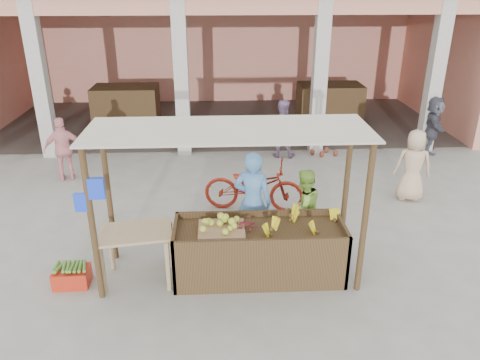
{
  "coord_description": "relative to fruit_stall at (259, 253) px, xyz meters",
  "views": [
    {
      "loc": [
        -0.09,
        -6.18,
        4.32
      ],
      "look_at": [
        0.26,
        1.2,
        1.11
      ],
      "focal_mm": 35.0,
      "sensor_mm": 36.0,
      "label": 1
    }
  ],
  "objects": [
    {
      "name": "ground",
      "position": [
        -0.5,
        0.0,
        -0.4
      ],
      "size": [
        60.0,
        60.0,
        0.0
      ],
      "primitive_type": "plane",
      "color": "gray",
      "rests_on": "ground"
    },
    {
      "name": "vendor_blue",
      "position": [
        -0.05,
        0.8,
        0.55
      ],
      "size": [
        0.83,
        0.71,
        1.89
      ],
      "primitive_type": "imported",
      "rotation": [
        0.0,
        0.0,
        2.83
      ],
      "color": "#538CCC",
      "rests_on": "ground"
    },
    {
      "name": "stall_awning",
      "position": [
        -0.51,
        0.06,
        1.58
      ],
      "size": [
        4.09,
        1.35,
        2.39
      ],
      "color": "#523C21",
      "rests_on": "ground"
    },
    {
      "name": "red_crate",
      "position": [
        -2.86,
        -0.13,
        -0.26
      ],
      "size": [
        0.53,
        0.39,
        0.27
      ],
      "primitive_type": "cube",
      "rotation": [
        0.0,
        0.0,
        0.02
      ],
      "color": "red",
      "rests_on": "ground"
    },
    {
      "name": "papaya_pile",
      "position": [
        -1.85,
        -0.03,
        0.54
      ],
      "size": [
        0.62,
        0.35,
        0.18
      ],
      "primitive_type": null,
      "color": "#4D8F2E",
      "rests_on": "side_table"
    },
    {
      "name": "shopper_f",
      "position": [
        1.03,
        5.31,
        0.43
      ],
      "size": [
        0.87,
        0.59,
        1.65
      ],
      "primitive_type": "imported",
      "rotation": [
        0.0,
        0.0,
        2.97
      ],
      "color": "gray",
      "rests_on": "ground"
    },
    {
      "name": "shopper_c",
      "position": [
        3.41,
        2.61,
        0.44
      ],
      "size": [
        0.9,
        0.69,
        1.67
      ],
      "primitive_type": "imported",
      "rotation": [
        0.0,
        0.0,
        2.92
      ],
      "color": "tan",
      "rests_on": "ground"
    },
    {
      "name": "banana_heap",
      "position": [
        0.65,
        0.05,
        0.51
      ],
      "size": [
        1.2,
        0.65,
        0.22
      ],
      "primitive_type": null,
      "color": "yellow",
      "rests_on": "fruit_stall"
    },
    {
      "name": "shopper_b",
      "position": [
        -4.11,
        3.99,
        0.39
      ],
      "size": [
        1.03,
        0.73,
        1.58
      ],
      "primitive_type": "imported",
      "rotation": [
        0.0,
        0.0,
        3.41
      ],
      "color": "pink",
      "rests_on": "ground"
    },
    {
      "name": "fruit_stall",
      "position": [
        0.0,
        0.0,
        0.0
      ],
      "size": [
        2.6,
        0.95,
        0.8
      ],
      "primitive_type": "cube",
      "color": "#523C21",
      "rests_on": "ground"
    },
    {
      "name": "plantain_bundle",
      "position": [
        -2.86,
        -0.13,
        -0.09
      ],
      "size": [
        0.4,
        0.28,
        0.08
      ],
      "primitive_type": null,
      "color": "#508831",
      "rests_on": "red_crate"
    },
    {
      "name": "vendor_green",
      "position": [
        0.82,
        0.85,
        0.35
      ],
      "size": [
        0.83,
        0.73,
        1.5
      ],
      "primitive_type": "imported",
      "rotation": [
        0.0,
        0.0,
        3.68
      ],
      "color": "#92C446",
      "rests_on": "ground"
    },
    {
      "name": "berry_heap",
      "position": [
        -0.22,
        0.04,
        0.47
      ],
      "size": [
        0.44,
        0.36,
        0.14
      ],
      "primitive_type": "ellipsoid",
      "color": "maroon",
      "rests_on": "fruit_stall"
    },
    {
      "name": "melon_tray",
      "position": [
        -0.57,
        -0.02,
        0.49
      ],
      "size": [
        0.7,
        0.6,
        0.19
      ],
      "color": "#A37954",
      "rests_on": "fruit_stall"
    },
    {
      "name": "shopper_d",
      "position": [
        5.05,
        5.42,
        0.4
      ],
      "size": [
        1.07,
        1.59,
        1.6
      ],
      "primitive_type": "imported",
      "rotation": [
        0.0,
        0.0,
        1.23
      ],
      "color": "#474752",
      "rests_on": "ground"
    },
    {
      "name": "side_table",
      "position": [
        -1.85,
        -0.03,
        0.31
      ],
      "size": [
        1.15,
        0.86,
        0.85
      ],
      "rotation": [
        0.0,
        0.0,
        0.16
      ],
      "color": "tan",
      "rests_on": "ground"
    },
    {
      "name": "motorcycle",
      "position": [
        0.09,
        2.25,
        0.14
      ],
      "size": [
        1.07,
        2.17,
        1.09
      ],
      "primitive_type": "imported",
      "rotation": [
        0.0,
        0.0,
        1.39
      ],
      "color": "maroon",
      "rests_on": "ground"
    },
    {
      "name": "produce_sacks",
      "position": [
        2.18,
        5.29,
        -0.07
      ],
      "size": [
        1.07,
        0.8,
        0.65
      ],
      "color": "maroon",
      "rests_on": "ground"
    },
    {
      "name": "market_building",
      "position": [
        -0.45,
        8.93,
        2.3
      ],
      "size": [
        14.4,
        6.4,
        4.2
      ],
      "color": "tan",
      "rests_on": "ground"
    }
  ]
}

